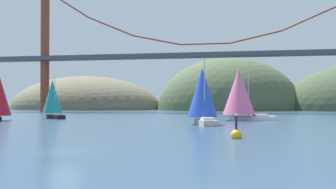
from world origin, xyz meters
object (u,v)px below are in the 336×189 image
Objects in this scene: sailboat_blue_spinnaker at (203,95)px; sailboat_teal_sail at (53,98)px; sailboat_pink_spinnaker at (240,93)px; channel_buoy at (236,135)px.

sailboat_teal_sail is at bearing 155.06° from sailboat_blue_spinnaker.
sailboat_pink_spinnaker reaches higher than channel_buoy.
sailboat_teal_sail is 37.55m from sailboat_pink_spinnaker.
channel_buoy is (0.49, -35.89, -4.58)m from sailboat_pink_spinnaker.
sailboat_pink_spinnaker is 36.18m from channel_buoy.
sailboat_pink_spinnaker is 4.08× the size of channel_buoy.
sailboat_blue_spinnaker reaches higher than sailboat_teal_sail.
sailboat_blue_spinnaker is at bearing 104.59° from channel_buoy.
sailboat_blue_spinnaker is 14.77m from sailboat_pink_spinnaker.
sailboat_pink_spinnaker is at bearing 90.79° from channel_buoy.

